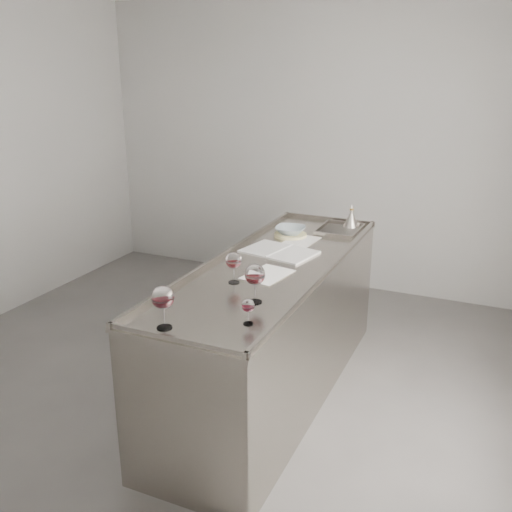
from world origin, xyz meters
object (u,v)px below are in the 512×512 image
at_px(wine_glass_left, 234,261).
at_px(ceramic_bowl, 290,230).
at_px(wine_glass_right, 255,275).
at_px(wine_glass_middle, 163,299).
at_px(wine_glass_small, 248,306).
at_px(counter, 273,330).
at_px(notebook, 279,252).
at_px(wine_funnel, 351,220).

height_order(wine_glass_left, ceramic_bowl, wine_glass_left).
xyz_separation_m(wine_glass_right, ceramic_bowl, (-0.27, 1.25, -0.11)).
relative_size(wine_glass_middle, wine_glass_small, 1.64).
relative_size(wine_glass_right, ceramic_bowl, 0.99).
bearing_deg(wine_glass_right, wine_glass_middle, -120.28).
relative_size(wine_glass_left, wine_glass_middle, 0.86).
height_order(counter, notebook, counter).
relative_size(wine_glass_middle, wine_funnel, 1.18).
height_order(ceramic_bowl, wine_funnel, wine_funnel).
bearing_deg(ceramic_bowl, wine_funnel, 52.33).
bearing_deg(wine_glass_right, wine_glass_left, 137.06).
relative_size(wine_glass_small, notebook, 0.25).
distance_m(counter, notebook, 0.53).
distance_m(wine_glass_middle, wine_glass_small, 0.42).
relative_size(wine_glass_left, wine_glass_right, 0.86).
relative_size(wine_glass_middle, ceramic_bowl, 0.99).
distance_m(counter, wine_glass_middle, 1.25).
bearing_deg(wine_glass_small, notebook, 104.27).
distance_m(wine_glass_left, wine_funnel, 1.51).
xyz_separation_m(wine_glass_left, wine_glass_middle, (-0.04, -0.69, 0.02)).
distance_m(wine_glass_left, wine_glass_middle, 0.69).
relative_size(wine_glass_middle, notebook, 0.42).
height_order(wine_glass_left, wine_funnel, wine_glass_left).
xyz_separation_m(wine_glass_left, ceramic_bowl, (-0.04, 1.03, -0.09)).
height_order(wine_glass_small, wine_funnel, wine_funnel).
xyz_separation_m(counter, wine_glass_small, (0.23, -0.87, 0.56)).
xyz_separation_m(wine_glass_left, wine_funnel, (0.31, 1.47, -0.08)).
bearing_deg(notebook, counter, -65.35).
xyz_separation_m(notebook, wine_funnel, (0.27, 0.84, 0.05)).
distance_m(notebook, wine_funnel, 0.89).
distance_m(wine_glass_left, wine_glass_right, 0.32).
bearing_deg(notebook, wine_funnel, 83.53).
relative_size(wine_glass_small, wine_funnel, 0.72).
bearing_deg(wine_glass_left, notebook, 87.01).
height_order(wine_glass_right, notebook, wine_glass_right).
distance_m(wine_glass_small, notebook, 1.15).
height_order(counter, wine_funnel, wine_funnel).
bearing_deg(wine_glass_right, notebook, 103.31).
bearing_deg(wine_glass_right, ceramic_bowl, 102.22).
xyz_separation_m(wine_glass_small, notebook, (-0.28, 1.11, -0.09)).
bearing_deg(ceramic_bowl, wine_glass_right, -77.78).
distance_m(wine_glass_small, ceramic_bowl, 1.55).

